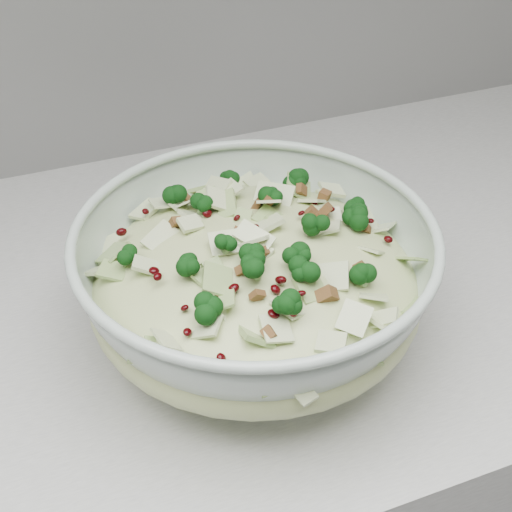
{
  "coord_description": "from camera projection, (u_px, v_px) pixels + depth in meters",
  "views": [
    {
      "loc": [
        -0.41,
        1.16,
        1.37
      ],
      "look_at": [
        -0.24,
        1.61,
        0.99
      ],
      "focal_mm": 50.0,
      "sensor_mm": 36.0,
      "label": 1
    }
  ],
  "objects": [
    {
      "name": "counter",
      "position": [
        379.0,
        466.0,
        1.08
      ],
      "size": [
        3.6,
        0.6,
        0.9
      ],
      "primitive_type": "cube",
      "color": "silver",
      "rests_on": "floor"
    },
    {
      "name": "salad",
      "position": [
        255.0,
        266.0,
        0.61
      ],
      "size": [
        0.4,
        0.4,
        0.12
      ],
      "rotation": [
        0.0,
        0.0,
        -0.69
      ],
      "color": "beige",
      "rests_on": "mixing_bowl"
    },
    {
      "name": "mixing_bowl",
      "position": [
        255.0,
        284.0,
        0.62
      ],
      "size": [
        0.41,
        0.41,
        0.12
      ],
      "rotation": [
        0.0,
        0.0,
        -0.41
      ],
      "color": "#B2C4B7",
      "rests_on": "counter"
    }
  ]
}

